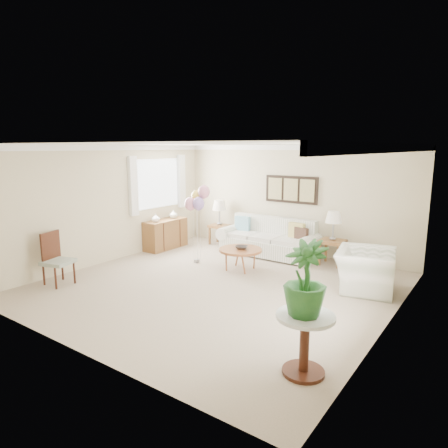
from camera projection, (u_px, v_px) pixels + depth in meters
name	position (u px, v px, depth m)	size (l,w,h in m)	color
ground_plane	(218.00, 286.00, 7.46)	(6.00, 6.00, 0.00)	tan
room_shell	(216.00, 198.00, 7.29)	(6.04, 6.04, 2.60)	#C5B896
wall_art_triptych	(291.00, 190.00, 9.54)	(1.35, 0.06, 0.65)	black
sofa	(269.00, 240.00, 9.55)	(2.42, 0.92, 0.89)	white
end_table_left	(219.00, 228.00, 10.57)	(0.48, 0.44, 0.53)	brown
end_table_right	(332.00, 244.00, 8.70)	(0.52, 0.47, 0.56)	brown
lamp_left	(219.00, 206.00, 10.46)	(0.37, 0.37, 0.65)	gray
lamp_right	(334.00, 218.00, 8.59)	(0.36, 0.36, 0.63)	gray
coffee_table	(240.00, 250.00, 8.35)	(0.91, 0.91, 0.46)	#94562B
decor_bowl	(241.00, 247.00, 8.32)	(0.26, 0.26, 0.06)	#2F2925
armchair	(365.00, 270.00, 7.20)	(1.13, 0.99, 0.73)	white
side_table	(305.00, 329.00, 4.47)	(0.66, 0.66, 0.72)	silver
potted_plant	(305.00, 279.00, 4.34)	(0.47, 0.47, 0.85)	#1C5024
accent_chair	(56.00, 257.00, 7.49)	(0.60, 0.60, 0.99)	gray
credenza	(166.00, 234.00, 10.16)	(0.46, 1.20, 0.74)	brown
vase_white	(156.00, 218.00, 9.78)	(0.19, 0.19, 0.20)	white
vase_sage	(173.00, 214.00, 10.29)	(0.20, 0.20, 0.21)	beige
balloon_cluster	(197.00, 199.00, 8.72)	(0.51, 0.44, 1.74)	gray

